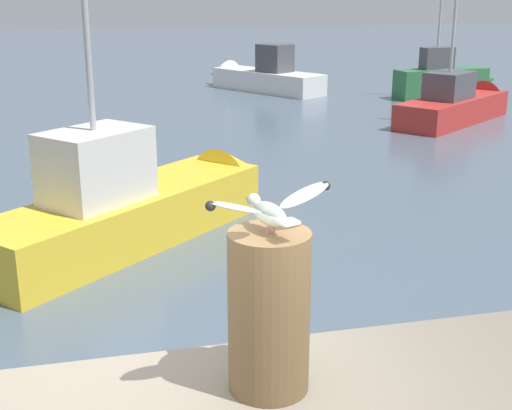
{
  "coord_description": "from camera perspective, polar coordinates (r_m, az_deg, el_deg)",
  "views": [
    {
      "loc": [
        -0.09,
        -3.22,
        3.42
      ],
      "look_at": [
        0.64,
        -0.2,
        2.45
      ],
      "focal_mm": 49.01,
      "sensor_mm": 36.0,
      "label": 1
    }
  ],
  "objects": [
    {
      "name": "boat_yellow",
      "position": [
        10.1,
        -8.68,
        0.48
      ],
      "size": [
        4.85,
        4.48,
        5.14
      ],
      "color": "yellow",
      "rests_on": "ground_plane"
    },
    {
      "name": "seagull",
      "position": [
        3.01,
        1.08,
        -0.25
      ],
      "size": [
        0.61,
        0.39,
        0.2
      ],
      "color": "#C66960",
      "rests_on": "mooring_post"
    },
    {
      "name": "boat_green",
      "position": [
        23.82,
        15.26,
        9.84
      ],
      "size": [
        3.78,
        1.23,
        4.29
      ],
      "color": "#2D6B3D",
      "rests_on": "ground_plane"
    },
    {
      "name": "boat_red",
      "position": [
        19.82,
        16.48,
        7.96
      ],
      "size": [
        4.85,
        3.95,
        3.56
      ],
      "color": "#B72D28",
      "rests_on": "ground_plane"
    },
    {
      "name": "mooring_post",
      "position": [
        3.19,
        1.06,
        -8.74
      ],
      "size": [
        0.37,
        0.37,
        0.76
      ],
      "primitive_type": "cylinder",
      "color": "brown",
      "rests_on": "harbor_quay"
    },
    {
      "name": "boat_white",
      "position": [
        24.74,
        0.06,
        10.45
      ],
      "size": [
        3.71,
        4.98,
        1.78
      ],
      "color": "silver",
      "rests_on": "ground_plane"
    }
  ]
}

